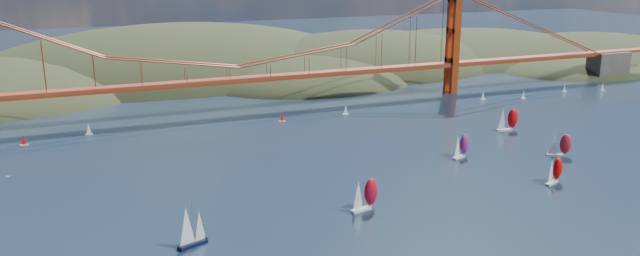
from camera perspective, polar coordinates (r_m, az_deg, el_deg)
The scene contains 17 objects.
headlands at distance 412.94m, azimuth -4.71°, elevation 3.47°, with size 725.00×225.00×96.00m.
bridge at distance 299.55m, azimuth -7.87°, elevation 7.48°, with size 552.00×12.00×55.00m.
sloop_navy at distance 166.56m, azimuth -11.75°, elevation -8.84°, with size 8.54×6.33×12.51m.
racer_0 at distance 185.85m, azimuth 4.07°, elevation -6.05°, with size 9.60×5.34×10.76m.
racer_1 at distance 220.85m, azimuth 20.62°, elevation -3.66°, with size 8.59×5.65×9.60m.
racer_2 at distance 251.26m, azimuth 21.02°, elevation -1.40°, with size 8.80×6.40×9.90m.
racer_3 at distance 280.40m, azimuth 16.75°, elevation 0.78°, with size 9.68×4.55×10.93m.
racer_rwb at distance 238.65m, azimuth 12.75°, elevation -1.59°, with size 8.90×6.02×9.96m.
distant_boat_2 at distance 275.16m, azimuth -25.48°, elevation -0.97°, with size 3.00×2.00×4.70m.
distant_boat_3 at distance 280.85m, azimuth -20.40°, elevation -0.10°, with size 3.00×2.00×4.70m.
distant_boat_4 at distance 338.27m, azimuth 14.69°, elevation 2.90°, with size 3.00×2.00×4.70m.
distant_boat_5 at distance 346.52m, azimuth 18.12°, elevation 2.93°, with size 3.00×2.00×4.70m.
distant_boat_6 at distance 371.64m, azimuth 21.46°, elevation 3.43°, with size 3.00×2.00×4.70m.
distant_boat_7 at distance 383.36m, azimuth 24.43°, elevation 3.45°, with size 3.00×2.00×4.70m.
distant_boat_8 at distance 297.09m, azimuth 2.36°, elevation 1.69°, with size 3.00×2.00×4.70m.
distant_boat_9 at distance 284.46m, azimuth -3.50°, elevation 1.05°, with size 3.00×2.00×4.70m.
gull at distance 144.73m, azimuth -26.63°, elevation -3.97°, with size 0.90×0.25×0.17m.
Camera 1 is at (-73.25, -107.99, 73.22)m, focal length 35.00 mm.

